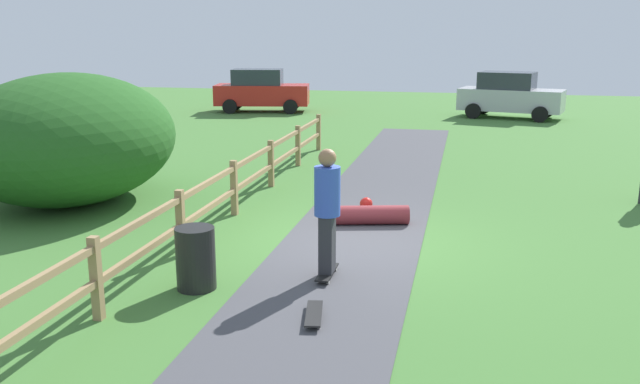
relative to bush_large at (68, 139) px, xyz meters
The scene contains 10 objects.
ground_plane 6.67m from the bush_large, 13.61° to the right, with size 60.00×60.00×0.00m, color #427533.
asphalt_path 6.66m from the bush_large, 13.61° to the right, with size 2.40×28.00×0.02m, color #47474C.
wooden_fence 4.10m from the bush_large, 22.31° to the right, with size 0.12×18.12×1.10m.
bush_large is the anchor object (origin of this frame).
trash_bin 6.20m from the bush_large, 42.26° to the right, with size 0.56×0.56×0.90m, color black.
skater_riding 7.10m from the bush_large, 27.92° to the right, with size 0.38×0.80×1.93m.
skater_fallen 6.59m from the bush_large, ahead, with size 1.49×1.30×0.36m.
skateboard_loose 8.13m from the bush_large, 36.98° to the right, with size 0.34×0.82×0.08m.
parked_car_silver 19.57m from the bush_large, 59.65° to the left, with size 4.49×2.75×1.92m.
parked_car_red 16.90m from the bush_large, 93.49° to the left, with size 4.43×2.56×1.92m.
Camera 1 is at (1.86, -11.01, 3.57)m, focal length 37.71 mm.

